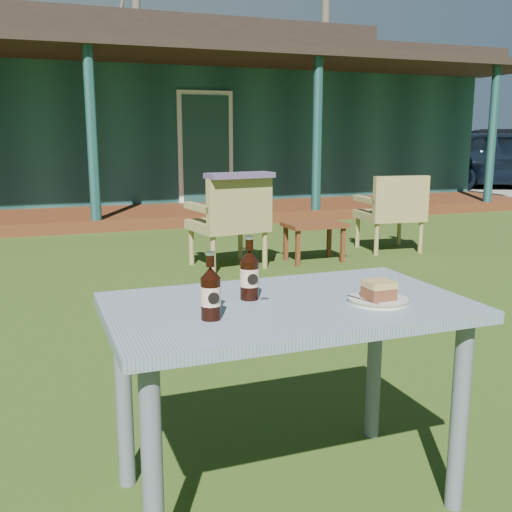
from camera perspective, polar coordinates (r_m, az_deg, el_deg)
name	(u,v)px	position (r m, az deg, el deg)	size (l,w,h in m)	color
ground	(181,349)	(3.69, -7.16, -8.77)	(80.00, 80.00, 0.00)	#334916
pavilion	(69,118)	(12.80, -17.42, 12.40)	(15.80, 8.30, 3.45)	#183F3C
gravel_strip	(511,187)	(16.43, 23.09, 6.10)	(9.00, 6.00, 0.02)	gray
tree_mid	(137,33)	(22.48, -11.25, 20.10)	(0.28, 0.28, 9.50)	brown
tree_right	(326,15)	(23.22, 6.65, 21.82)	(0.28, 0.28, 11.00)	brown
car_near	(505,159)	(15.87, 22.59, 8.55)	(1.70, 4.23, 1.44)	black
cafe_table	(287,330)	(2.05, 2.96, -7.08)	(1.20, 0.70, 0.72)	slate
plate	(378,300)	(2.05, 11.57, -4.11)	(0.20, 0.20, 0.01)	silver
cake_slice	(379,290)	(2.03, 11.62, -3.16)	(0.09, 0.09, 0.06)	brown
fork	(363,300)	(2.01, 10.15, -4.16)	(0.01, 0.14, 0.00)	silver
cola_bottle_near	(249,274)	(2.03, -0.63, -1.75)	(0.06, 0.07, 0.22)	black
cola_bottle_far	(211,293)	(1.81, -4.33, -3.49)	(0.06, 0.06, 0.21)	black
bottle_cap	(265,300)	(2.03, 0.83, -4.17)	(0.03, 0.03, 0.01)	silver
armchair_left	(231,217)	(5.76, -2.36, 3.70)	(0.74, 0.70, 0.88)	#97894B
armchair_right	(393,209)	(6.78, 12.92, 4.40)	(0.68, 0.65, 0.85)	#97894B
floral_throw	(240,175)	(5.56, -1.56, 7.69)	(0.64, 0.23, 0.05)	#554165
side_table	(314,229)	(6.11, 5.57, 2.62)	(0.60, 0.40, 0.40)	#5B2C16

